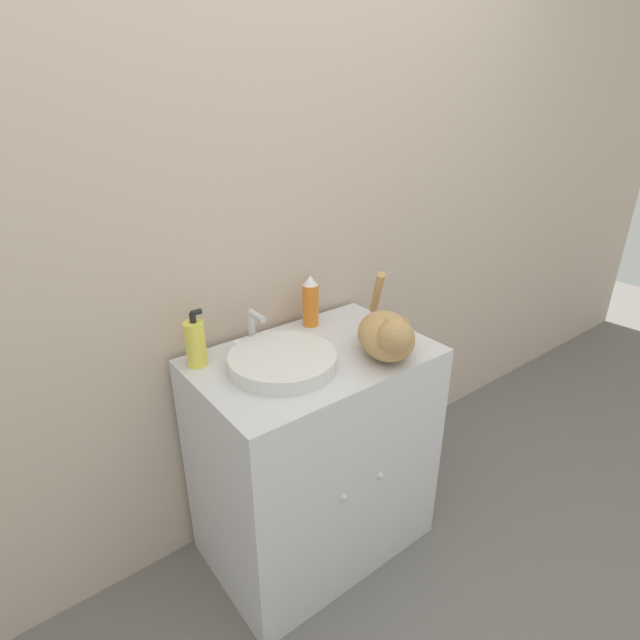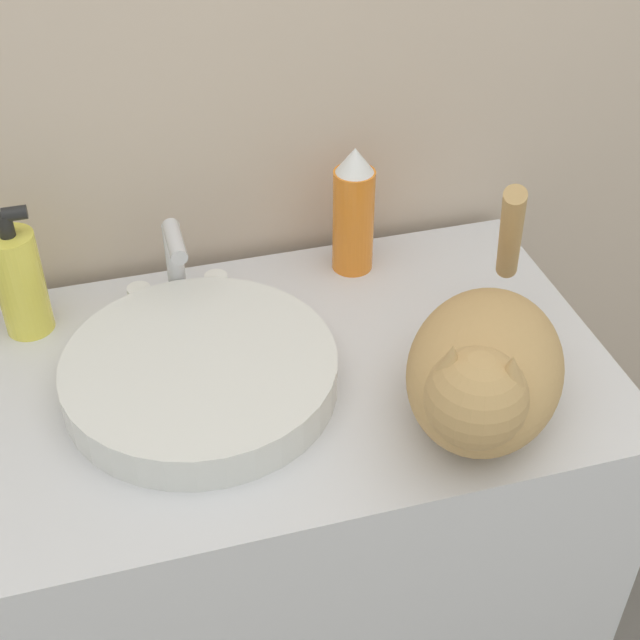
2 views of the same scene
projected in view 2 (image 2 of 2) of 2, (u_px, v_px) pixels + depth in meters
The scene contains 6 objects.
vanity_cabinet at pixel (304, 562), 1.39m from camera, with size 0.78×0.52×0.82m.
sink_basin at pixel (200, 373), 1.09m from camera, with size 0.34×0.34×0.05m.
faucet at pixel (177, 271), 1.20m from camera, with size 0.14×0.10×0.14m.
cat at pixel (484, 370), 1.01m from camera, with size 0.29×0.36×0.24m.
soap_bottle at pixel (20, 281), 1.15m from camera, with size 0.06×0.06×0.19m.
spray_bottle at pixel (353, 212), 1.25m from camera, with size 0.06×0.06×0.19m.
Camera 2 is at (-0.20, -0.57, 1.57)m, focal length 50.00 mm.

